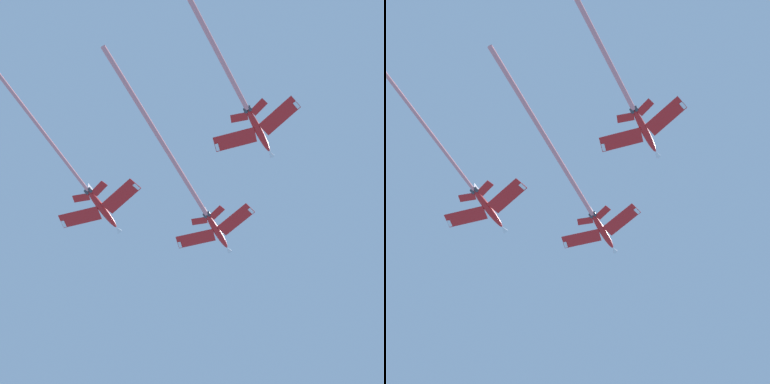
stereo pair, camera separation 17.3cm
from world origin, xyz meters
The scene contains 3 objects.
jet_lead centered at (-8.94, 19.11, 124.12)m, with size 51.97×30.02×19.85m.
jet_left_wing centered at (-13.35, 42.78, 120.22)m, with size 48.75×28.94×17.78m.
jet_right_wing centered at (-30.66, 8.33, 118.95)m, with size 42.27×26.67×16.01m.
Camera 1 is at (-48.16, 17.07, 1.72)m, focal length 53.85 mm.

